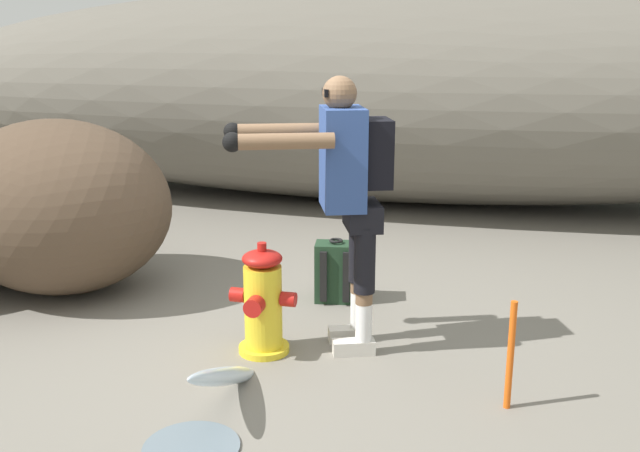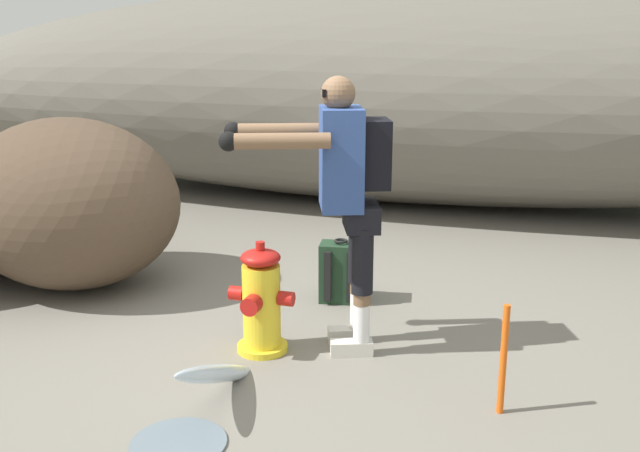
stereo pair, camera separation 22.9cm
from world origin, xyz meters
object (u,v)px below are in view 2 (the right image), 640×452
(spare_backpack, at_px, (341,272))
(survey_stake, at_px, (503,360))
(boulder_small, at_px, (22,216))
(fire_hydrant, at_px, (261,302))
(utility_worker, at_px, (344,183))
(boulder_large, at_px, (70,203))

(spare_backpack, xyz_separation_m, survey_stake, (1.23, -1.34, 0.08))
(boulder_small, xyz_separation_m, survey_stake, (4.21, -1.59, -0.07))
(fire_hydrant, bearing_deg, utility_worker, 20.80)
(spare_backpack, relative_size, survey_stake, 0.78)
(boulder_large, bearing_deg, spare_backpack, 7.29)
(fire_hydrant, distance_m, boulder_small, 3.01)
(spare_backpack, height_order, survey_stake, survey_stake)
(boulder_small, bearing_deg, boulder_large, -30.28)
(boulder_small, distance_m, survey_stake, 4.50)
(fire_hydrant, relative_size, utility_worker, 0.42)
(boulder_large, xyz_separation_m, boulder_small, (-0.89, 0.52, -0.29))
(utility_worker, relative_size, spare_backpack, 3.59)
(boulder_large, relative_size, survey_stake, 2.91)
(spare_backpack, distance_m, boulder_small, 3.00)
(utility_worker, relative_size, boulder_large, 0.97)
(boulder_large, bearing_deg, boulder_small, 149.72)
(fire_hydrant, bearing_deg, boulder_small, 155.65)
(utility_worker, relative_size, survey_stake, 2.81)
(utility_worker, xyz_separation_m, boulder_small, (-3.21, 1.06, -0.70))
(utility_worker, bearing_deg, fire_hydrant, 0.48)
(spare_backpack, distance_m, survey_stake, 1.82)
(fire_hydrant, bearing_deg, survey_stake, -13.48)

